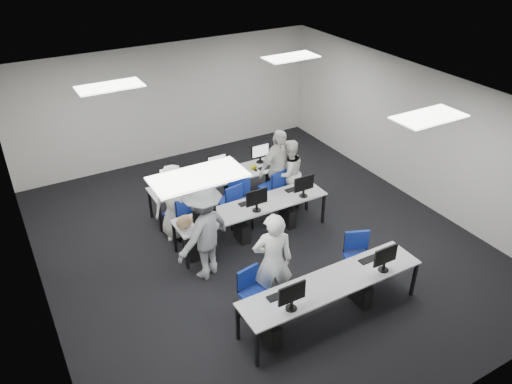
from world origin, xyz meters
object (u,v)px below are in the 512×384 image
chair_1 (357,268)px  chair_7 (272,194)px  desk_mid (252,208)px  chair_2 (194,225)px  chair_5 (180,222)px  photographer (204,231)px  chair_6 (229,209)px  student_0 (273,262)px  student_2 (175,202)px  desk_front (332,284)px  student_3 (278,169)px  chair_0 (255,303)px  chair_3 (241,211)px  student_1 (288,173)px  chair_4 (285,198)px

chair_1 → chair_7: 2.95m
desk_mid → chair_1: chair_1 is taller
chair_2 → chair_5: (-0.23, 0.20, 0.03)m
chair_2 → photographer: bearing=-104.9°
chair_6 → student_0: size_ratio=0.50×
desk_mid → student_2: bearing=148.8°
desk_front → chair_1: (0.95, 0.47, -0.38)m
chair_2 → photographer: (-0.30, -1.22, 0.68)m
chair_1 → student_3: 3.01m
chair_6 → student_2: 1.29m
desk_mid → chair_2: chair_2 is taller
chair_0 → chair_3: chair_3 is taller
chair_1 → chair_3: chair_3 is taller
chair_6 → chair_0: bearing=-118.7°
chair_7 → student_2: student_2 is taller
student_1 → photographer: size_ratio=0.83×
chair_1 → student_0: size_ratio=0.52×
desk_mid → student_3: (1.10, 0.81, 0.22)m
student_3 → chair_1: bearing=-104.4°
desk_mid → chair_2: 1.26m
student_1 → student_3: size_ratio=0.86×
chair_3 → chair_0: bearing=-91.4°
desk_front → student_1: student_1 is taller
student_0 → student_2: student_0 is taller
chair_4 → desk_front: bearing=-128.6°
chair_1 → student_3: size_ratio=0.53×
desk_front → student_0: bearing=134.0°
chair_2 → student_2: student_2 is taller
chair_3 → chair_4: (1.15, 0.06, -0.05)m
chair_3 → chair_7: 0.97m
desk_mid → student_0: size_ratio=1.76×
desk_mid → chair_4: size_ratio=3.91×
chair_4 → chair_6: size_ratio=0.90×
chair_5 → chair_6: chair_5 is taller
desk_mid → chair_3: 0.66m
desk_front → chair_6: bearing=92.2°
chair_7 → student_3: student_3 is taller
chair_3 → chair_6: 0.28m
chair_7 → chair_5: bearing=165.2°
desk_front → photographer: size_ratio=1.70×
chair_3 → photographer: photographer is taller
chair_1 → chair_6: (-1.09, 2.91, -0.01)m
student_1 → student_3: student_3 is taller
desk_front → chair_3: chair_3 is taller
desk_mid → chair_5: 1.53m
desk_mid → chair_6: chair_6 is taller
student_0 → chair_2: bearing=-61.9°
student_0 → photographer: bearing=-43.4°
chair_7 → student_2: (-2.28, -0.02, 0.50)m
chair_6 → desk_mid: bearing=-90.4°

